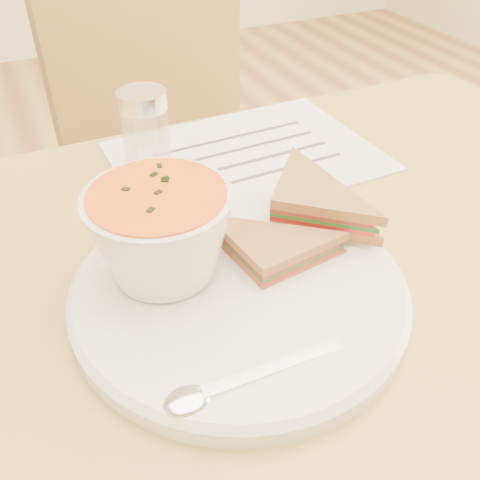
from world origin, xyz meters
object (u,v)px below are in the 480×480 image
dining_table (275,466)px  chair_far (209,210)px  condiment_shaker (146,133)px  plate (239,291)px  soup_bowl (162,237)px

dining_table → chair_far: chair_far is taller
dining_table → condiment_shaker: condiment_shaker is taller
condiment_shaker → plate: bearing=-88.2°
dining_table → plate: 0.39m
chair_far → condiment_shaker: 0.46m
plate → soup_bowl: 0.09m
dining_table → condiment_shaker: size_ratio=9.49×
chair_far → dining_table: bearing=65.7°
chair_far → plate: 0.61m
dining_table → soup_bowl: (-0.12, 0.02, 0.44)m
dining_table → plate: plate is taller
chair_far → plate: size_ratio=3.08×
chair_far → soup_bowl: 0.62m
chair_far → plate: (-0.17, -0.51, 0.29)m
condiment_shaker → dining_table: bearing=-73.2°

